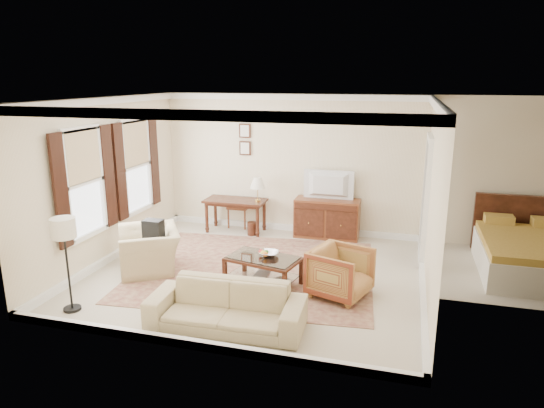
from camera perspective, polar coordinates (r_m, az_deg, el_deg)
The scene contains 21 objects.
room_shell at distance 7.70m, azimuth -2.06°, elevation 9.10°, with size 5.51×5.01×2.91m.
annex_bedroom at distance 9.19m, azimuth 28.46°, elevation -5.43°, with size 3.00×2.70×2.90m.
window_front at distance 8.47m, azimuth -21.22°, elevation 2.31°, with size 0.12×1.56×1.80m, color #CCB284, non-canonical shape.
window_rear at distance 9.77m, azimuth -15.67°, elevation 4.30°, with size 0.12×1.56×1.80m, color #CCB284, non-canonical shape.
doorway at distance 9.07m, azimuth 17.59°, elevation 0.31°, with size 0.10×1.12×2.25m, color white, non-canonical shape.
rug at distance 8.44m, azimuth -2.12°, elevation -7.71°, with size 4.00×3.43×0.01m, color maroon.
writing_desk at distance 10.33m, azimuth -4.32°, elevation -0.07°, with size 1.29×0.64×0.70m.
desk_chair at distance 10.68m, azimuth -3.87°, elevation 0.05°, with size 0.45×0.45×1.05m, color brown, non-canonical shape.
desk_lamp at distance 10.09m, azimuth -1.70°, elevation 1.72°, with size 0.32×0.32×0.50m, color silver, non-canonical shape.
framed_prints at distance 10.41m, azimuth -3.20°, elevation 7.61°, with size 0.25×0.04×0.68m, color #4E2416, non-canonical shape.
sideboard at distance 10.04m, azimuth 6.49°, elevation -1.68°, with size 1.31×0.51×0.81m, color brown.
tv at distance 9.81m, azimuth 6.62°, elevation 3.28°, with size 0.97×0.56×0.13m, color black.
coffee_table at distance 7.73m, azimuth -1.05°, elevation -7.00°, with size 1.24×0.89×0.48m.
fruit_bowl at distance 7.70m, azimuth -0.34°, elevation -5.77°, with size 0.42×0.42×0.10m, color silver.
book_a at distance 7.85m, azimuth -1.95°, elevation -8.08°, with size 0.28×0.04×0.38m, color brown.
book_b at distance 7.63m, azimuth 0.21°, elevation -8.81°, with size 0.28×0.03×0.38m, color brown.
striped_armchair at distance 7.41m, azimuth 8.07°, elevation -7.73°, with size 0.80×0.75×0.83m, color maroon.
club_armchair at distance 8.55m, azimuth -14.29°, elevation -4.44°, with size 1.11×0.72×0.97m, color tan.
backpack at distance 8.42m, azimuth -13.78°, elevation -2.93°, with size 0.32×0.22×0.40m, color black.
sofa at distance 6.49m, azimuth -5.43°, elevation -11.14°, with size 2.05×0.60×0.80m, color tan.
floor_lamp at distance 7.24m, azimuth -23.28°, elevation -3.36°, with size 0.34×0.34×1.37m.
Camera 1 is at (2.33, -7.30, 3.23)m, focal length 32.00 mm.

